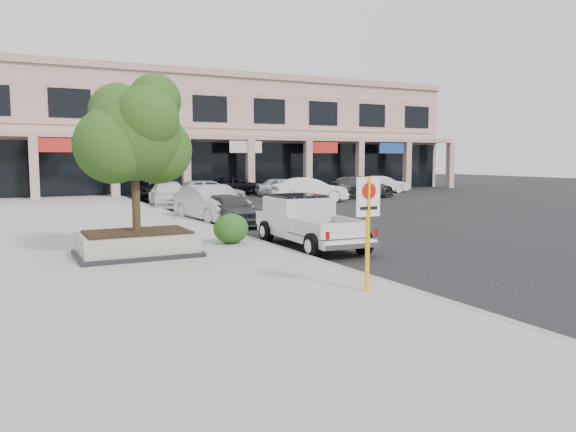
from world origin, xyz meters
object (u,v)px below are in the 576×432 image
object	(u,v)px
curb_car_a	(230,209)
lot_car_e	(283,187)
curb_car_d	(153,189)
lot_car_a	(208,192)
no_parking_sign	(368,218)
curb_car_c	(169,195)
lot_car_f	(382,184)
curb_car_b	(211,203)
lot_car_d	(236,186)
lot_car_b	(310,190)
pickup_truck	(311,222)
lot_car_c	(360,187)
planter	(137,244)
planter_tree	(138,135)

from	to	relation	value
curb_car_a	lot_car_e	world-z (taller)	curb_car_a
curb_car_d	lot_car_a	world-z (taller)	lot_car_a
curb_car_d	no_parking_sign	bearing A→B (deg)	-87.40
curb_car_c	lot_car_a	size ratio (longest dim) A/B	1.05
curb_car_c	lot_car_f	xyz separation A→B (m)	(18.65, 5.22, -0.04)
curb_car_b	lot_car_d	distance (m)	17.60
lot_car_b	lot_car_d	xyz separation A→B (m)	(-1.50, 8.65, -0.09)
curb_car_b	lot_car_d	world-z (taller)	curb_car_b
pickup_truck	curb_car_a	xyz separation A→B (m)	(-0.16, 6.54, -0.13)
no_parking_sign	lot_car_f	size ratio (longest dim) A/B	0.57
lot_car_c	lot_car_e	distance (m)	5.74
lot_car_a	pickup_truck	bearing A→B (deg)	169.64
curb_car_c	planter	bearing A→B (deg)	-100.21
curb_car_b	lot_car_e	size ratio (longest dim) A/B	1.22
curb_car_a	curb_car_d	world-z (taller)	curb_car_d
planter	lot_car_f	xyz separation A→B (m)	(23.81, 21.03, 0.19)
lot_car_c	lot_car_d	bearing A→B (deg)	39.13
lot_car_a	lot_car_c	distance (m)	11.32
curb_car_c	curb_car_d	size ratio (longest dim) A/B	0.93
planter_tree	lot_car_b	distance (m)	20.70
curb_car_c	lot_car_c	distance (m)	13.86
planter_tree	curb_car_a	world-z (taller)	planter_tree
planter	planter_tree	world-z (taller)	planter_tree
lot_car_f	lot_car_d	bearing A→B (deg)	86.11
planter	curb_car_a	size ratio (longest dim) A/B	0.80
curb_car_b	lot_car_b	bearing A→B (deg)	33.03
lot_car_e	lot_car_f	xyz separation A→B (m)	(8.78, -0.19, -0.01)
curb_car_b	lot_car_f	bearing A→B (deg)	28.81
lot_car_c	planter	bearing A→B (deg)	127.97
planter_tree	no_parking_sign	bearing A→B (deg)	-64.49
planter	curb_car_a	xyz separation A→B (m)	(5.16, 6.30, 0.21)
curb_car_a	lot_car_f	distance (m)	23.77
planter	lot_car_a	bearing A→B (deg)	64.94
planter	pickup_truck	xyz separation A→B (m)	(5.32, -0.23, 0.34)
curb_car_b	lot_car_b	world-z (taller)	curb_car_b
curb_car_d	lot_car_d	distance (m)	7.20
curb_car_a	curb_car_b	world-z (taller)	curb_car_b
curb_car_a	no_parking_sign	bearing A→B (deg)	-103.51
curb_car_b	curb_car_d	world-z (taller)	curb_car_b
curb_car_a	curb_car_d	distance (m)	15.33
curb_car_d	lot_car_c	distance (m)	14.05
curb_car_c	lot_car_a	world-z (taller)	lot_car_a
pickup_truck	lot_car_b	world-z (taller)	pickup_truck
planter	no_parking_sign	xyz separation A→B (m)	(3.20, -6.27, 1.16)
planter_tree	no_parking_sign	world-z (taller)	planter_tree
planter_tree	curb_car_d	world-z (taller)	planter_tree
pickup_truck	lot_car_e	xyz separation A→B (m)	(9.72, 21.45, -0.14)
planter	lot_car_e	world-z (taller)	lot_car_e
no_parking_sign	curb_car_a	xyz separation A→B (m)	(1.96, 12.57, -0.95)
no_parking_sign	pickup_truck	world-z (taller)	no_parking_sign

